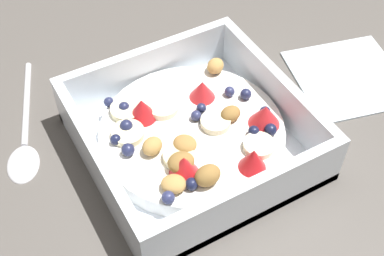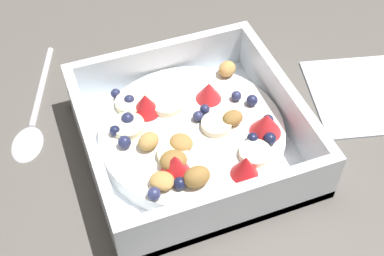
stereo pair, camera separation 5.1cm
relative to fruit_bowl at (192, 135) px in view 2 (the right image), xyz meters
The scene contains 4 objects.
ground_plane 0.02m from the fruit_bowl, 153.49° to the left, with size 2.40×2.40×0.00m, color #56514C.
fruit_bowl is the anchor object (origin of this frame).
spoon 0.17m from the fruit_bowl, 31.13° to the right, with size 0.08×0.17×0.01m.
folded_napkin 0.21m from the fruit_bowl, behind, with size 0.12×0.12×0.01m, color silver.
Camera 2 is at (0.13, 0.31, 0.41)m, focal length 49.06 mm.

